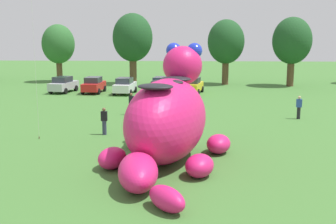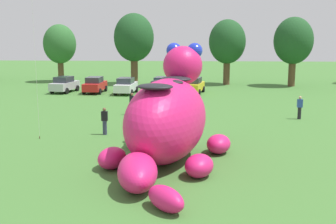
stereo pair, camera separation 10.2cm
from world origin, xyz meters
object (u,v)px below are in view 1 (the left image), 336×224
(spectator_near_inflatable, at_px, (131,104))
(car_yellow, at_px, (192,85))
(giant_inflatable_creature, at_px, (167,119))
(spectator_by_cars, at_px, (299,108))
(spectator_mid_field, at_px, (104,121))
(car_red, at_px, (94,85))
(car_blue, at_px, (162,85))
(car_silver, at_px, (63,84))
(car_white, at_px, (125,86))

(spectator_near_inflatable, bearing_deg, car_yellow, 69.15)
(giant_inflatable_creature, relative_size, spectator_by_cars, 6.71)
(spectator_mid_field, bearing_deg, giant_inflatable_creature, -51.23)
(car_yellow, xyz_separation_m, spectator_near_inflatable, (-4.75, -12.48, -0.01))
(car_red, relative_size, car_yellow, 0.96)
(car_blue, relative_size, spectator_near_inflatable, 2.51)
(car_yellow, height_order, spectator_near_inflatable, car_yellow)
(giant_inflatable_creature, bearing_deg, car_blue, 94.61)
(giant_inflatable_creature, height_order, spectator_near_inflatable, giant_inflatable_creature)
(car_silver, bearing_deg, spectator_near_inflatable, -53.91)
(car_red, xyz_separation_m, car_white, (3.46, -0.63, 0.00))
(giant_inflatable_creature, height_order, car_white, giant_inflatable_creature)
(car_white, relative_size, car_yellow, 0.97)
(spectator_by_cars, bearing_deg, car_yellow, 120.22)
(car_red, xyz_separation_m, car_blue, (7.26, 0.44, 0.00))
(car_red, bearing_deg, car_silver, 176.10)
(car_blue, bearing_deg, car_white, -164.30)
(car_white, bearing_deg, spectator_mid_field, -85.10)
(car_silver, relative_size, spectator_near_inflatable, 2.53)
(car_white, xyz_separation_m, car_blue, (3.80, 1.07, 0.00))
(car_red, relative_size, spectator_mid_field, 2.44)
(car_silver, relative_size, car_yellow, 1.00)
(car_white, bearing_deg, car_blue, 15.70)
(car_red, height_order, spectator_by_cars, car_red)
(car_blue, height_order, spectator_by_cars, car_blue)
(spectator_by_cars, bearing_deg, giant_inflatable_creature, -129.63)
(car_blue, bearing_deg, spectator_by_cars, -51.09)
(car_silver, bearing_deg, spectator_mid_field, -66.44)
(car_red, distance_m, spectator_near_inflatable, 13.67)
(car_yellow, bearing_deg, spectator_near_inflatable, -110.85)
(giant_inflatable_creature, xyz_separation_m, spectator_near_inflatable, (-3.46, 11.99, -1.24))
(car_white, height_order, spectator_by_cars, car_white)
(car_silver, relative_size, car_blue, 1.01)
(giant_inflatable_creature, bearing_deg, spectator_by_cars, 50.37)
(car_blue, bearing_deg, car_yellow, -5.79)
(car_silver, height_order, spectator_by_cars, car_silver)
(giant_inflatable_creature, distance_m, spectator_by_cars, 14.36)
(car_silver, xyz_separation_m, spectator_by_cars, (21.78, -13.58, -0.01))
(car_white, height_order, spectator_mid_field, car_white)
(car_silver, xyz_separation_m, spectator_near_inflatable, (9.19, -12.61, -0.01))
(spectator_mid_field, distance_m, spectator_by_cars, 14.54)
(car_silver, bearing_deg, giant_inflatable_creature, -62.78)
(car_blue, height_order, spectator_mid_field, car_blue)
(car_silver, height_order, spectator_near_inflatable, car_silver)
(car_red, relative_size, spectator_by_cars, 2.44)
(car_silver, distance_m, spectator_mid_field, 21.10)
(car_red, distance_m, car_yellow, 10.56)
(car_silver, xyz_separation_m, spectator_mid_field, (8.43, -19.35, -0.01))
(car_white, bearing_deg, car_red, 169.70)
(spectator_mid_field, height_order, spectator_by_cars, same)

